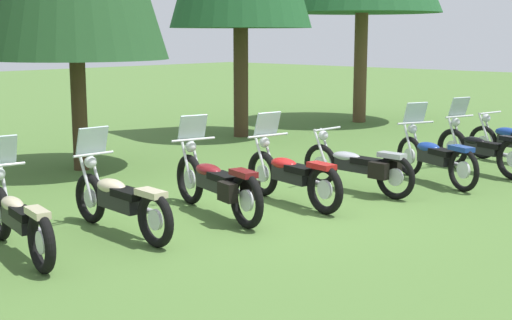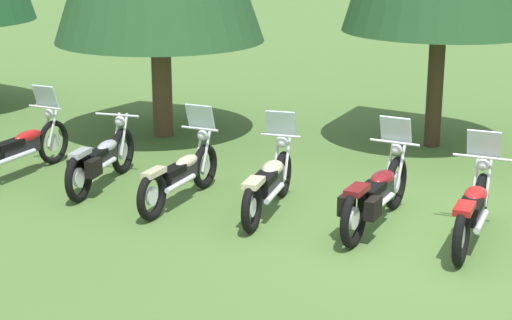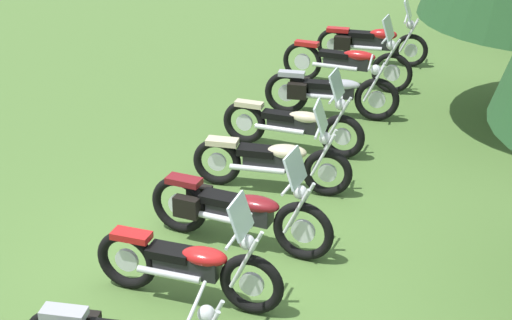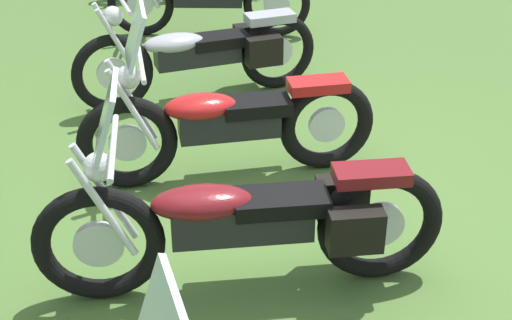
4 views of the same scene
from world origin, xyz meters
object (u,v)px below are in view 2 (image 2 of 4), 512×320
at_px(motorcycle_3, 181,174).
at_px(motorcycle_2, 101,159).
at_px(motorcycle_4, 269,182).
at_px(motorcycle_5, 376,193).
at_px(motorcycle_6, 473,209).
at_px(motorcycle_1, 21,148).

bearing_deg(motorcycle_3, motorcycle_2, 85.33).
relative_size(motorcycle_2, motorcycle_4, 1.00).
bearing_deg(motorcycle_5, motorcycle_4, 95.39).
height_order(motorcycle_2, motorcycle_3, motorcycle_3).
bearing_deg(motorcycle_6, motorcycle_1, 89.33).
distance_m(motorcycle_1, motorcycle_2, 1.51).
bearing_deg(motorcycle_6, motorcycle_5, 86.27).
bearing_deg(motorcycle_5, motorcycle_2, 94.00).
bearing_deg(motorcycle_5, motorcycle_3, 96.90).
relative_size(motorcycle_2, motorcycle_3, 1.01).
bearing_deg(motorcycle_1, motorcycle_3, -89.82).
height_order(motorcycle_4, motorcycle_5, motorcycle_5).
xyz_separation_m(motorcycle_4, motorcycle_6, (2.79, -0.59, 0.01)).
xyz_separation_m(motorcycle_3, motorcycle_5, (2.88, -0.42, 0.04)).
xyz_separation_m(motorcycle_5, motorcycle_6, (1.26, -0.33, -0.02)).
bearing_deg(motorcycle_2, motorcycle_1, 83.81).
height_order(motorcycle_2, motorcycle_4, motorcycle_4).
relative_size(motorcycle_1, motorcycle_4, 1.06).
relative_size(motorcycle_2, motorcycle_5, 0.95).
bearing_deg(motorcycle_4, motorcycle_5, -95.05).
distance_m(motorcycle_1, motorcycle_5, 5.91).
bearing_deg(motorcycle_1, motorcycle_6, -87.97).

